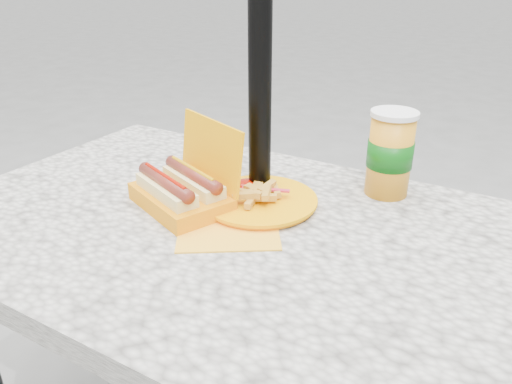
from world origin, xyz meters
The scene contains 5 objects.
picnic_table centered at (0.00, 0.00, 0.64)m, with size 1.20×0.80×0.75m.
umbrella_pole centered at (0.00, 0.16, 1.10)m, with size 0.05×0.05×2.20m, color black.
hotdog_box centered at (-0.10, 0.01, 0.79)m, with size 0.26×0.23×0.18m.
fries_plate centered at (0.03, 0.09, 0.76)m, with size 0.27×0.38×0.05m.
soda_cup centered at (0.25, 0.30, 0.85)m, with size 0.10×0.10×0.19m.
Camera 1 is at (0.52, -0.74, 1.24)m, focal length 35.00 mm.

